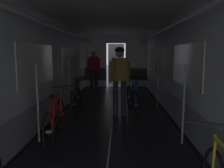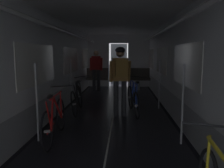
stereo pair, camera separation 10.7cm
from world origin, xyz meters
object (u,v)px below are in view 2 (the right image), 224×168
Objects in this scene: bench_seat_far_right at (139,77)px; person_standing_near_bench at (96,68)px; bicycle_black at (77,98)px; bicycle_blue_in_aisle at (133,99)px; person_cyclist_aisle at (120,74)px; bench_seat_far_left at (97,77)px; bicycle_red at (55,119)px.

bench_seat_far_right is 1.88m from person_standing_near_bench.
bicycle_black is 1.50m from bicycle_blue_in_aisle.
bench_seat_far_left is at bearing 104.16° from person_cyclist_aisle.
person_cyclist_aisle reaches higher than bench_seat_far_right.
bicycle_blue_in_aisle is at bearing -95.51° from bench_seat_far_right.
bicycle_red is 2.12m from person_cyclist_aisle.
bicycle_blue_in_aisle is at bearing -70.51° from bench_seat_far_left.
bicycle_red is (-1.88, -5.90, -0.18)m from bench_seat_far_right.
person_cyclist_aisle is (1.08, -4.27, 0.50)m from bench_seat_far_left.
bench_seat_far_right is at bearing 80.37° from person_cyclist_aisle.
bench_seat_far_left is 0.55m from person_standing_near_bench.
person_cyclist_aisle is (1.16, -0.35, 0.69)m from bicycle_black.
person_standing_near_bench is (-1.80, -0.38, 0.41)m from bench_seat_far_right.
bicycle_black reaches higher than bicycle_red.
bench_seat_far_right is 0.58× the size of person_standing_near_bench.
bench_seat_far_right is 4.36m from person_cyclist_aisle.
bench_seat_far_left is 0.57× the size of person_cyclist_aisle.
person_standing_near_bench is (0.00, -0.38, 0.41)m from bench_seat_far_left.
bicycle_black is 1.99m from bicycle_red.
bicycle_red is at bearing -90.77° from bench_seat_far_left.
bicycle_red is at bearing -107.67° from bench_seat_far_right.
bench_seat_far_right is 0.58× the size of bicycle_blue_in_aisle.
person_cyclist_aisle reaches higher than bicycle_black.
bicycle_red is (-0.08, -5.90, -0.18)m from bench_seat_far_left.
person_standing_near_bench reaches higher than bench_seat_far_left.
person_standing_near_bench is (-1.07, 3.89, -0.10)m from person_cyclist_aisle.
person_standing_near_bench reaches higher than bicycle_blue_in_aisle.
bicycle_blue_in_aisle is at bearing 38.35° from person_cyclist_aisle.
bicycle_red and bicycle_blue_in_aisle have the same top height.
person_cyclist_aisle is at bearing -141.65° from bicycle_blue_in_aisle.
person_cyclist_aisle is 0.81m from bicycle_blue_in_aisle.
bicycle_blue_in_aisle is at bearing -3.18° from bicycle_black.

